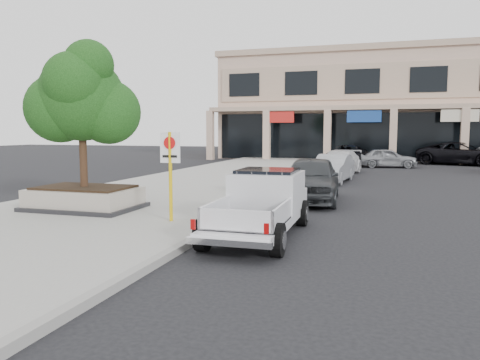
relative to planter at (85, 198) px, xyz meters
name	(u,v)px	position (x,y,z in m)	size (l,w,h in m)	color
ground	(277,234)	(6.12, -1.02, -0.48)	(120.00, 120.00, 0.00)	black
sidewalk	(175,192)	(0.62, 4.98, -0.40)	(8.00, 52.00, 0.15)	gray
curb	(272,196)	(4.57, 4.98, -0.40)	(0.20, 52.00, 0.15)	gray
strip_mall	(453,105)	(14.12, 32.91, 4.27)	(40.55, 12.43, 9.50)	#CFAE91
planter	(85,198)	(0.00, 0.00, 0.00)	(3.20, 2.20, 0.68)	black
planter_tree	(88,99)	(0.13, 0.15, 2.94)	(2.90, 2.55, 4.00)	#322213
no_parking_sign	(170,164)	(3.30, -0.97, 1.16)	(0.55, 0.09, 2.30)	yellow
hedge	(250,180)	(3.74, 5.00, 0.14)	(1.10, 0.99, 0.94)	#1B4213
pickup_truck	(259,204)	(5.77, -1.41, 0.29)	(1.80, 4.86, 1.53)	white
curb_car_a	(311,179)	(6.09, 4.51, 0.32)	(1.88, 4.67, 1.59)	#2F3235
curb_car_b	(332,168)	(6.15, 10.97, 0.20)	(1.42, 4.08, 1.35)	#ACAFB5
curb_car_c	(339,162)	(6.07, 15.38, 0.21)	(1.92, 4.73, 1.37)	silver
curb_car_d	(347,156)	(5.99, 22.17, 0.26)	(2.44, 5.28, 1.47)	black
lot_car_a	(387,158)	(8.73, 21.38, 0.19)	(1.56, 3.88, 1.32)	gray
lot_car_d	(461,154)	(13.86, 25.45, 0.36)	(2.76, 5.99, 1.66)	black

